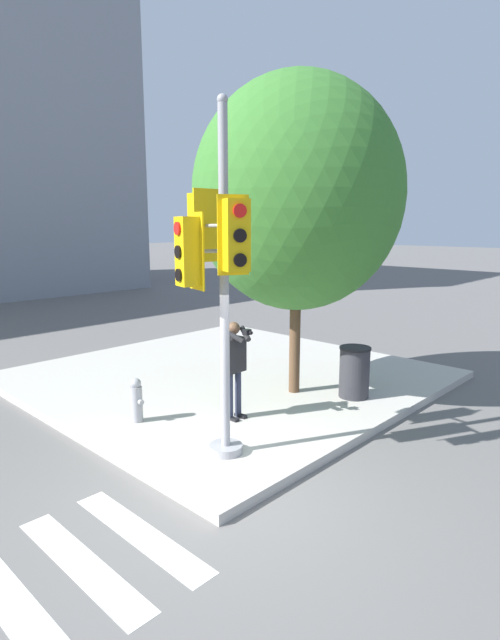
{
  "coord_description": "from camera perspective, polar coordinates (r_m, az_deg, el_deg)",
  "views": [
    {
      "loc": [
        -4.04,
        -4.36,
        3.44
      ],
      "look_at": [
        1.59,
        0.98,
        1.97
      ],
      "focal_mm": 28.0,
      "sensor_mm": 36.0,
      "label": 1
    }
  ],
  "objects": [
    {
      "name": "ground_plane",
      "position": [
        6.87,
        -3.36,
        -19.32
      ],
      "size": [
        160.0,
        160.0,
        0.0
      ],
      "primitive_type": "plane",
      "color": "slate"
    },
    {
      "name": "sidewalk_corner",
      "position": [
        11.4,
        -2.58,
        -6.43
      ],
      "size": [
        8.0,
        8.0,
        0.15
      ],
      "color": "#BCB7AD",
      "rests_on": "ground_plane"
    },
    {
      "name": "traffic_signal_pole",
      "position": [
        6.81,
        -4.16,
        6.09
      ],
      "size": [
        0.94,
        1.35,
        4.96
      ],
      "color": "#939399",
      "rests_on": "sidewalk_corner"
    },
    {
      "name": "person_photographer",
      "position": [
        8.5,
        -1.79,
        -4.7
      ],
      "size": [
        0.5,
        0.53,
        1.7
      ],
      "color": "black",
      "rests_on": "sidewalk_corner"
    },
    {
      "name": "street_tree",
      "position": [
        9.66,
        5.43,
        14.04
      ],
      "size": [
        3.94,
        3.94,
        6.02
      ],
      "color": "brown",
      "rests_on": "sidewalk_corner"
    },
    {
      "name": "fire_hydrant",
      "position": [
        8.77,
        -12.84,
        -8.93
      ],
      "size": [
        0.2,
        0.26,
        0.76
      ],
      "color": "#99999E",
      "rests_on": "sidewalk_corner"
    },
    {
      "name": "trash_bin",
      "position": [
        9.91,
        11.84,
        -5.83
      ],
      "size": [
        0.61,
        0.61,
        1.0
      ],
      "color": "#2D2D33",
      "rests_on": "sidewalk_corner"
    }
  ]
}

